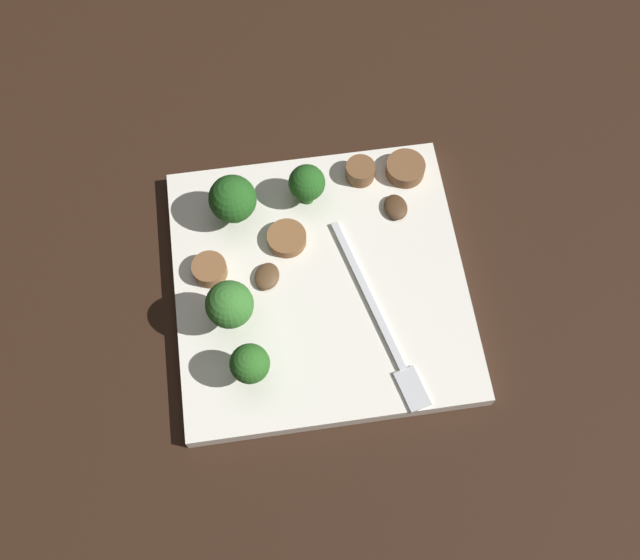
{
  "coord_description": "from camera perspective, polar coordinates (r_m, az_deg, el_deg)",
  "views": [
    {
      "loc": [
        0.26,
        -0.04,
        0.61
      ],
      "look_at": [
        0.0,
        0.0,
        0.02
      ],
      "focal_mm": 42.33,
      "sensor_mm": 36.0,
      "label": 1
    }
  ],
  "objects": [
    {
      "name": "mushroom_0",
      "position": [
        0.64,
        -4.03,
        0.28
      ],
      "size": [
        0.03,
        0.03,
        0.01
      ],
      "primitive_type": "ellipsoid",
      "rotation": [
        0.0,
        0.0,
        5.92
      ],
      "color": "brown",
      "rests_on": "plate"
    },
    {
      "name": "sausage_slice_3",
      "position": [
        0.65,
        -8.34,
        0.79
      ],
      "size": [
        0.03,
        0.03,
        0.01
      ],
      "primitive_type": "cylinder",
      "rotation": [
        0.0,
        0.0,
        3.12
      ],
      "color": "brown",
      "rests_on": "plate"
    },
    {
      "name": "sausage_slice_0",
      "position": [
        0.66,
        -2.53,
        3.16
      ],
      "size": [
        0.05,
        0.05,
        0.01
      ],
      "primitive_type": "cylinder",
      "rotation": [
        0.0,
        0.0,
        1.16
      ],
      "color": "brown",
      "rests_on": "plate"
    },
    {
      "name": "broccoli_floret_2",
      "position": [
        0.66,
        -0.59,
        7.35
      ],
      "size": [
        0.03,
        0.03,
        0.04
      ],
      "color": "#296420",
      "rests_on": "plate"
    },
    {
      "name": "ground_plane",
      "position": [
        0.66,
        0.0,
        -0.54
      ],
      "size": [
        1.4,
        1.4,
        0.0
      ],
      "primitive_type": "plane",
      "color": "black"
    },
    {
      "name": "sausage_slice_2",
      "position": [
        0.69,
        3.06,
        8.21
      ],
      "size": [
        0.03,
        0.03,
        0.02
      ],
      "primitive_type": "cylinder",
      "rotation": [
        0.0,
        0.0,
        0.34
      ],
      "color": "brown",
      "rests_on": "plate"
    },
    {
      "name": "plate",
      "position": [
        0.65,
        0.0,
        -0.27
      ],
      "size": [
        0.25,
        0.25,
        0.02
      ],
      "primitive_type": "cube",
      "color": "white",
      "rests_on": "ground_plane"
    },
    {
      "name": "broccoli_floret_1",
      "position": [
        0.59,
        -5.32,
        -6.35
      ],
      "size": [
        0.03,
        0.03,
        0.05
      ],
      "color": "#347525",
      "rests_on": "plate"
    },
    {
      "name": "mushroom_1",
      "position": [
        0.68,
        5.74,
        5.5
      ],
      "size": [
        0.03,
        0.02,
        0.01
      ],
      "primitive_type": "ellipsoid",
      "rotation": [
        0.0,
        0.0,
        0.09
      ],
      "color": "#4C331E",
      "rests_on": "plate"
    },
    {
      "name": "sausage_slice_1",
      "position": [
        0.7,
        6.47,
        8.37
      ],
      "size": [
        0.05,
        0.05,
        0.01
      ],
      "primitive_type": "cylinder",
      "rotation": [
        0.0,
        0.0,
        2.69
      ],
      "color": "brown",
      "rests_on": "plate"
    },
    {
      "name": "broccoli_floret_0",
      "position": [
        0.6,
        -6.85,
        -1.88
      ],
      "size": [
        0.04,
        0.04,
        0.06
      ],
      "color": "#408630",
      "rests_on": "plate"
    },
    {
      "name": "broccoli_floret_3",
      "position": [
        0.65,
        -6.62,
        6.08
      ],
      "size": [
        0.04,
        0.04,
        0.05
      ],
      "color": "#296420",
      "rests_on": "plate"
    },
    {
      "name": "fork",
      "position": [
        0.63,
        4.74,
        -3.48
      ],
      "size": [
        0.18,
        0.06,
        0.0
      ],
      "rotation": [
        0.0,
        0.0,
        0.25
      ],
      "color": "silver",
      "rests_on": "plate"
    }
  ]
}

